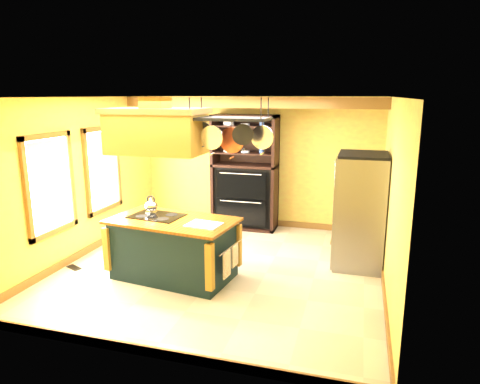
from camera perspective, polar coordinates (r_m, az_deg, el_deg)
The scene contains 15 objects.
floor at distance 7.03m, azimuth -2.48°, elevation -10.07°, with size 5.00×5.00×0.00m, color beige.
ceiling at distance 6.47m, azimuth -2.71°, elevation 12.52°, with size 5.00×5.00×0.00m, color white.
wall_back at distance 8.98m, azimuth 2.48°, elevation 3.98°, with size 5.00×0.02×2.70m, color #D3C24D.
wall_front at distance 4.40m, azimuth -13.00°, elevation -5.87°, with size 5.00×0.02×2.70m, color #D3C24D.
wall_left at distance 7.77m, azimuth -20.37°, elevation 1.77°, with size 0.02×5.00×2.70m, color #D3C24D.
wall_right at distance 6.30m, azimuth 19.51°, elevation -0.60°, with size 0.02×5.00×2.70m, color #D3C24D.
ceiling_beam at distance 8.10m, azimuth 1.21°, elevation 11.83°, with size 5.00×0.15×0.20m, color brown.
window_near at distance 7.12m, azimuth -23.94°, elevation 0.92°, with size 0.06×1.06×1.56m.
window_far at distance 8.22m, azimuth -17.76°, elevation 2.90°, with size 0.06×1.06×1.56m.
kitchen_island at distance 6.61m, azimuth -8.86°, elevation -7.37°, with size 1.99×1.27×1.11m.
range_hood at distance 6.31m, azimuth -11.08°, elevation 8.17°, with size 1.43×0.81×0.80m.
pot_rack at distance 5.90m, azimuth -1.32°, elevation 8.72°, with size 1.17×0.54×0.77m.
refrigerator at distance 7.14m, azimuth 15.62°, elevation -2.72°, with size 0.78×0.92×1.80m.
hutch at distance 8.87m, azimuth 0.72°, elevation 0.94°, with size 1.33×0.60×2.35m.
floor_register at distance 7.52m, azimuth -21.27°, elevation -9.37°, with size 0.28×0.12×0.01m, color black.
Camera 1 is at (2.06, -6.13, 2.74)m, focal length 32.00 mm.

